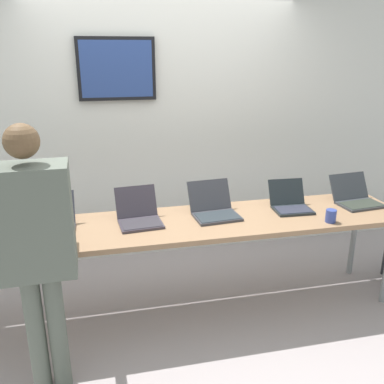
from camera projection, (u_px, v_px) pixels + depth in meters
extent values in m
cube|color=#A4999A|center=(190.00, 311.00, 3.49)|extent=(8.00, 8.00, 0.04)
cube|color=silver|center=(165.00, 122.00, 4.08)|extent=(8.00, 0.06, 2.76)
cube|color=black|center=(117.00, 69.00, 3.78)|extent=(0.70, 0.05, 0.56)
cube|color=navy|center=(117.00, 69.00, 3.76)|extent=(0.64, 0.02, 0.50)
cube|color=#947050|center=(190.00, 224.00, 3.24)|extent=(3.48, 0.70, 0.04)
cylinder|color=gray|center=(354.00, 237.00, 3.94)|extent=(0.05, 0.05, 0.75)
cube|color=#33343F|center=(51.00, 232.00, 3.01)|extent=(0.33, 0.26, 0.02)
cube|color=#26303A|center=(51.00, 232.00, 2.99)|extent=(0.30, 0.21, 0.00)
cube|color=#33343F|center=(52.00, 208.00, 3.14)|extent=(0.33, 0.12, 0.23)
cube|color=#325F36|center=(52.00, 208.00, 3.14)|extent=(0.30, 0.10, 0.20)
cube|color=#39333D|center=(141.00, 224.00, 3.15)|extent=(0.34, 0.28, 0.02)
cube|color=#302C33|center=(141.00, 223.00, 3.14)|extent=(0.31, 0.22, 0.00)
cube|color=#39333D|center=(136.00, 201.00, 3.27)|extent=(0.33, 0.14, 0.23)
cube|color=#231531|center=(136.00, 201.00, 3.28)|extent=(0.30, 0.12, 0.20)
cube|color=#35363C|center=(217.00, 217.00, 3.29)|extent=(0.37, 0.28, 0.02)
cube|color=#272E34|center=(217.00, 216.00, 3.28)|extent=(0.34, 0.23, 0.00)
cube|color=#35363C|center=(209.00, 195.00, 3.42)|extent=(0.36, 0.15, 0.23)
cube|color=#2F563D|center=(209.00, 195.00, 3.42)|extent=(0.33, 0.13, 0.20)
cube|color=#1F2528|center=(293.00, 210.00, 3.43)|extent=(0.31, 0.24, 0.02)
cube|color=#2A2C3A|center=(293.00, 209.00, 3.41)|extent=(0.28, 0.19, 0.00)
cube|color=#1F2528|center=(286.00, 192.00, 3.54)|extent=(0.31, 0.12, 0.20)
cube|color=#374978|center=(286.00, 192.00, 3.55)|extent=(0.28, 0.10, 0.17)
cube|color=#35393F|center=(360.00, 205.00, 3.55)|extent=(0.38, 0.27, 0.02)
cube|color=#2E342B|center=(361.00, 204.00, 3.54)|extent=(0.35, 0.22, 0.00)
cube|color=#35393F|center=(349.00, 186.00, 3.67)|extent=(0.37, 0.15, 0.21)
cube|color=black|center=(348.00, 186.00, 3.67)|extent=(0.34, 0.13, 0.18)
cylinder|color=#5D6559|center=(36.00, 334.00, 2.54)|extent=(0.11, 0.11, 0.82)
cylinder|color=#5D6559|center=(57.00, 331.00, 2.57)|extent=(0.11, 0.11, 0.82)
cube|color=#5D6559|center=(32.00, 221.00, 2.32)|extent=(0.45, 0.27, 0.65)
sphere|color=brown|center=(21.00, 141.00, 2.17)|extent=(0.19, 0.19, 0.19)
cylinder|color=#5D6559|center=(15.00, 247.00, 2.63)|extent=(0.08, 0.32, 0.07)
cylinder|color=#5D6559|center=(69.00, 241.00, 2.71)|extent=(0.08, 0.32, 0.07)
cylinder|color=#314290|center=(331.00, 216.00, 3.20)|extent=(0.08, 0.08, 0.10)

